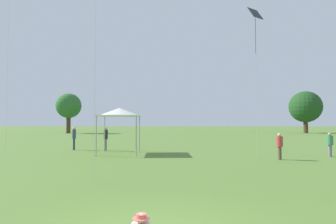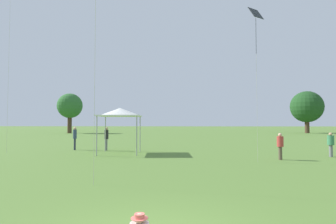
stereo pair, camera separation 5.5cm
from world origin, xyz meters
The scene contains 8 objects.
person_standing_0 centered at (-5.47, 15.74, 1.13)m, with size 0.41×0.41×1.85m.
person_standing_1 centered at (-8.13, 16.01, 1.16)m, with size 0.32×0.32×1.86m.
person_standing_2 centered at (10.04, 12.78, 0.91)m, with size 0.51×0.51×1.56m.
person_standing_5 centered at (6.33, 11.29, 0.93)m, with size 0.43×0.43×1.58m.
canopy_tent centered at (-3.94, 13.87, 2.92)m, with size 3.17×3.17×3.25m.
kite_3 centered at (4.75, 10.37, 8.12)m, with size 0.96×0.87×8.82m.
distant_tree_0 centered at (-22.90, 48.30, 5.62)m, with size 5.11×5.11×8.25m.
distant_tree_1 centered at (26.46, 51.65, 5.48)m, with size 6.54×6.54×8.79m.
Camera 1 is at (0.52, -4.65, 2.20)m, focal length 28.00 mm.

